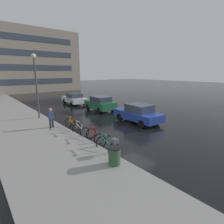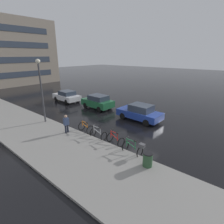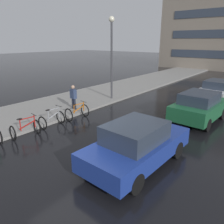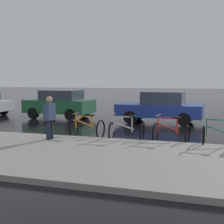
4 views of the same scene
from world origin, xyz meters
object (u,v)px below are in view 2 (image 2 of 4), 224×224
(bicycle_nearest, at_px, (135,148))
(bicycle_second, at_px, (115,139))
(bicycle_farthest, at_px, (86,128))
(pedestrian, at_px, (66,124))
(bicycle_third, at_px, (98,134))
(car_green, at_px, (98,102))
(streetlamp, at_px, (41,83))
(car_blue, at_px, (140,112))
(car_white, at_px, (67,96))
(trash_bin, at_px, (148,160))

(bicycle_nearest, height_order, bicycle_second, bicycle_nearest)
(bicycle_farthest, distance_m, pedestrian, 1.59)
(bicycle_third, xyz_separation_m, pedestrian, (-1.06, 2.44, 0.52))
(car_green, distance_m, streetlamp, 7.04)
(bicycle_farthest, distance_m, streetlamp, 5.57)
(bicycle_second, height_order, pedestrian, pedestrian)
(bicycle_nearest, height_order, car_blue, car_blue)
(car_green, distance_m, car_white, 5.42)
(bicycle_farthest, bearing_deg, bicycle_nearest, -93.99)
(bicycle_third, bearing_deg, trash_bin, -100.71)
(streetlamp, bearing_deg, pedestrian, -93.03)
(bicycle_nearest, height_order, streetlamp, streetlamp)
(bicycle_nearest, distance_m, streetlamp, 9.82)
(bicycle_farthest, xyz_separation_m, car_white, (4.99, 9.25, 0.35))
(car_white, distance_m, streetlamp, 8.30)
(bicycle_third, distance_m, bicycle_farthest, 1.58)
(pedestrian, distance_m, streetlamp, 4.47)
(car_green, relative_size, pedestrian, 2.39)
(bicycle_third, height_order, car_white, car_white)
(car_white, bearing_deg, bicycle_second, -112.15)
(bicycle_third, distance_m, streetlamp, 6.85)
(bicycle_nearest, height_order, car_green, car_green)
(car_white, bearing_deg, bicycle_farthest, -118.36)
(bicycle_farthest, bearing_deg, pedestrian, 144.71)
(car_blue, relative_size, trash_bin, 4.50)
(car_green, bearing_deg, bicycle_nearest, -123.13)
(car_green, height_order, car_white, car_green)
(bicycle_nearest, xyz_separation_m, car_blue, (5.48, 2.95, 0.29))
(bicycle_farthest, relative_size, car_blue, 0.29)
(bicycle_second, xyz_separation_m, car_blue, (5.17, 1.16, 0.40))
(car_white, distance_m, trash_bin, 16.58)
(bicycle_second, height_order, streetlamp, streetlamp)
(bicycle_nearest, relative_size, bicycle_second, 1.17)
(car_blue, bearing_deg, bicycle_farthest, 159.21)
(bicycle_third, distance_m, car_blue, 5.33)
(bicycle_nearest, bearing_deg, car_white, 69.34)
(car_blue, distance_m, pedestrian, 6.96)
(bicycle_second, xyz_separation_m, streetlamp, (-1.01, 7.48, 3.29))
(bicycle_nearest, distance_m, pedestrian, 5.85)
(pedestrian, height_order, trash_bin, pedestrian)
(car_green, bearing_deg, trash_bin, -122.54)
(car_white, bearing_deg, bicycle_nearest, -110.66)
(bicycle_farthest, bearing_deg, bicycle_second, -90.70)
(bicycle_nearest, distance_m, bicycle_third, 3.33)
(car_blue, distance_m, car_green, 5.81)
(pedestrian, bearing_deg, car_blue, -23.90)
(bicycle_second, distance_m, bicycle_farthest, 3.11)
(bicycle_farthest, height_order, car_green, car_green)
(bicycle_third, relative_size, car_blue, 0.27)
(car_white, bearing_deg, car_green, -86.05)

